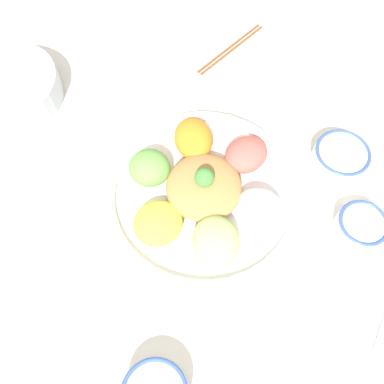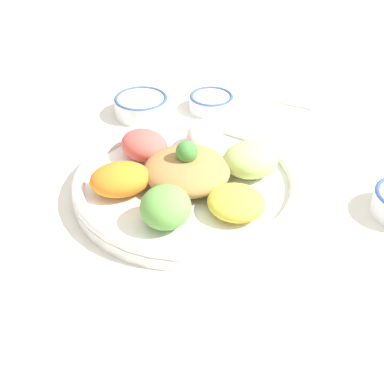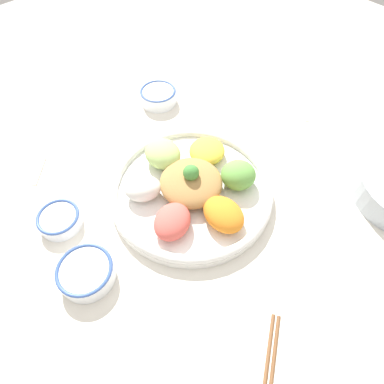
% 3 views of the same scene
% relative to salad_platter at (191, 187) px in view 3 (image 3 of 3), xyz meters
% --- Properties ---
extents(ground_plane, '(2.40, 2.40, 0.00)m').
position_rel_salad_platter_xyz_m(ground_plane, '(-0.03, 0.01, -0.03)').
color(ground_plane, silver).
extents(salad_platter, '(0.38, 0.38, 0.10)m').
position_rel_salad_platter_xyz_m(salad_platter, '(0.00, 0.00, 0.00)').
color(salad_platter, white).
rests_on(salad_platter, ground_plane).
extents(sauce_bowl_red, '(0.09, 0.09, 0.03)m').
position_rel_salad_platter_xyz_m(sauce_bowl_red, '(-0.14, -0.27, -0.01)').
color(sauce_bowl_red, white).
rests_on(sauce_bowl_red, ground_plane).
extents(rice_bowl_blue, '(0.10, 0.10, 0.04)m').
position_rel_salad_platter_xyz_m(rice_bowl_blue, '(-0.31, 0.16, -0.00)').
color(rice_bowl_blue, white).
rests_on(rice_bowl_blue, ground_plane).
extents(sauce_bowl_dark, '(0.11, 0.11, 0.04)m').
position_rel_salad_platter_xyz_m(sauce_bowl_dark, '(0.01, -0.29, -0.01)').
color(sauce_bowl_dark, white).
rests_on(sauce_bowl_dark, ground_plane).
extents(chopsticks_pair_near, '(0.13, 0.20, 0.01)m').
position_rel_salad_platter_xyz_m(chopsticks_pair_near, '(0.37, -0.17, -0.02)').
color(chopsticks_pair_near, brown).
rests_on(chopsticks_pair_near, ground_plane).
extents(serving_spoon_main, '(0.11, 0.11, 0.01)m').
position_rel_salad_platter_xyz_m(serving_spoon_main, '(-0.28, -0.26, -0.02)').
color(serving_spoon_main, beige).
rests_on(serving_spoon_main, ground_plane).
extents(serving_spoon_extra, '(0.12, 0.12, 0.01)m').
position_rel_salad_platter_xyz_m(serving_spoon_extra, '(0.04, 0.41, -0.02)').
color(serving_spoon_extra, beige).
rests_on(serving_spoon_extra, ground_plane).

